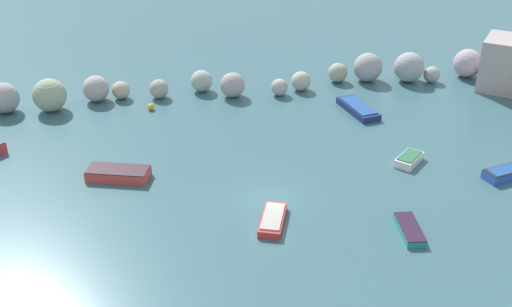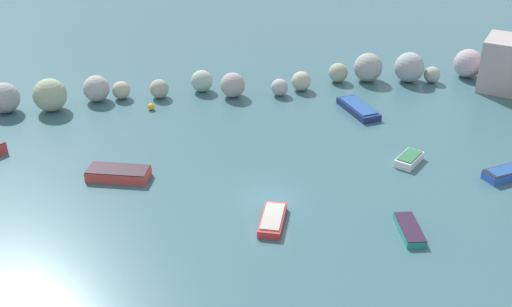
# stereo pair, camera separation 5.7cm
# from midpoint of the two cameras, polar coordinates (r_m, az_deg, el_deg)

# --- Properties ---
(cove_water) EXTENTS (160.00, 160.00, 0.00)m
(cove_water) POSITION_cam_midpoint_polar(r_m,az_deg,el_deg) (37.56, 1.20, -4.35)
(cove_water) COLOR #39636D
(cove_water) RESTS_ON ground
(rock_breakwater) EXTENTS (47.38, 4.15, 2.62)m
(rock_breakwater) POSITION_cam_midpoint_polar(r_m,az_deg,el_deg) (52.03, -2.27, 6.69)
(rock_breakwater) COLOR #9FA69F
(rock_breakwater) RESTS_ON ground
(channel_buoy) EXTENTS (0.54, 0.54, 0.54)m
(channel_buoy) POSITION_cam_midpoint_polar(r_m,az_deg,el_deg) (49.95, -9.64, 4.28)
(channel_buoy) COLOR gold
(channel_buoy) RESTS_ON cove_water
(moored_boat_1) EXTENTS (2.48, 2.45, 0.61)m
(moored_boat_1) POSITION_cam_midpoint_polar(r_m,az_deg,el_deg) (42.66, 13.99, -0.52)
(moored_boat_1) COLOR white
(moored_boat_1) RESTS_ON cove_water
(moored_boat_2) EXTENTS (2.40, 4.61, 0.58)m
(moored_boat_2) POSITION_cam_midpoint_polar(r_m,az_deg,el_deg) (49.56, 9.46, 4.12)
(moored_boat_2) COLOR navy
(moored_boat_2) RESTS_ON cove_water
(moored_boat_3) EXTENTS (3.43, 1.89, 0.63)m
(moored_boat_3) POSITION_cam_midpoint_polar(r_m,az_deg,el_deg) (42.95, 22.23, -1.65)
(moored_boat_3) COLOR blue
(moored_boat_3) RESTS_ON cove_water
(moored_boat_4) EXTENTS (2.30, 3.44, 0.52)m
(moored_boat_4) POSITION_cam_midpoint_polar(r_m,az_deg,el_deg) (35.40, 1.59, -6.12)
(moored_boat_4) COLOR red
(moored_boat_4) RESTS_ON cove_water
(moored_boat_6) EXTENTS (4.26, 2.68, 0.71)m
(moored_boat_6) POSITION_cam_midpoint_polar(r_m,az_deg,el_deg) (40.60, -12.55, -1.81)
(moored_boat_6) COLOR #CC423B
(moored_boat_6) RESTS_ON cove_water
(moored_boat_7) EXTENTS (1.44, 3.07, 0.45)m
(moored_boat_7) POSITION_cam_midpoint_polar(r_m,az_deg,el_deg) (35.69, 14.03, -6.83)
(moored_boat_7) COLOR teal
(moored_boat_7) RESTS_ON cove_water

